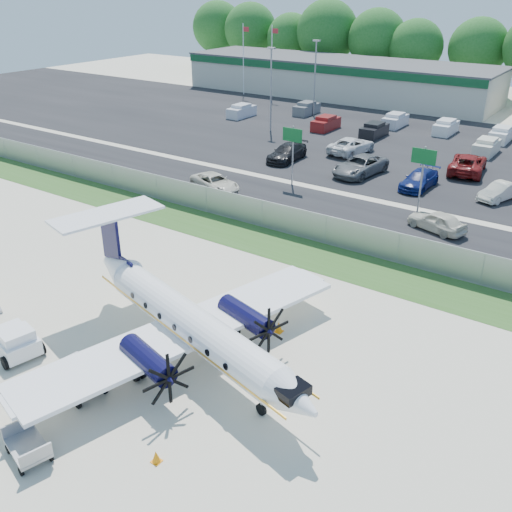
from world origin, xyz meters
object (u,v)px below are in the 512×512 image
Objects in this scene: pushback_tug at (15,341)px; baggage_cart_far at (28,447)px; aircraft at (188,321)px; baggage_cart_near at (80,381)px.

pushback_tug reaches higher than baggage_cart_far.
baggage_cart_far is at bearing -96.01° from aircraft.
aircraft reaches higher than pushback_tug.
baggage_cart_far is (1.33, -3.49, -0.08)m from baggage_cart_near.
pushback_tug is at bearing 178.11° from baggage_cart_near.
pushback_tug is at bearing 148.71° from baggage_cart_far.
baggage_cart_far is (5.99, -3.64, -0.21)m from pushback_tug.
pushback_tug is 1.34× the size of baggage_cart_far.
baggage_cart_near is 1.12× the size of baggage_cart_far.
pushback_tug reaches higher than baggage_cart_near.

